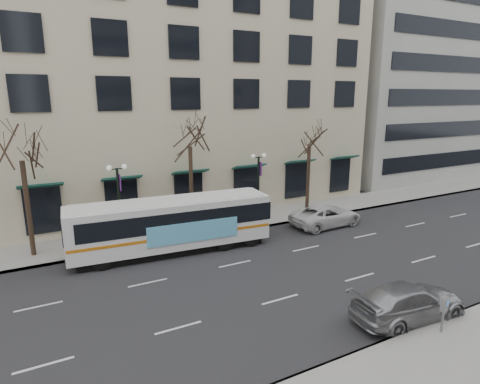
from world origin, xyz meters
TOP-DOWN VIEW (x-y plane):
  - ground at (0.00, 0.00)m, footprint 160.00×160.00m
  - sidewalk_far at (5.00, 9.00)m, footprint 80.00×4.00m
  - building_hotel at (-2.00, 21.00)m, footprint 40.00×20.00m
  - building_office at (32.00, 21.00)m, footprint 25.00×20.00m
  - tree_far_left at (-10.00, 8.80)m, footprint 3.60×3.60m
  - tree_far_mid at (0.00, 8.80)m, footprint 3.60×3.60m
  - tree_far_right at (10.00, 8.80)m, footprint 3.60×3.60m
  - lamp_post_left at (-4.99, 8.20)m, footprint 1.22×0.45m
  - lamp_post_right at (5.01, 8.20)m, footprint 1.22×0.45m
  - city_bus at (-2.41, 5.79)m, footprint 12.19×3.56m
  - silver_car at (3.90, -6.20)m, footprint 5.42×2.54m
  - white_pickup at (9.04, 5.28)m, footprint 5.59×2.76m
  - pay_station at (4.04, -7.71)m, footprint 0.37×0.29m

SIDE VIEW (x-z plane):
  - ground at x=0.00m, z-range 0.00..0.00m
  - sidewalk_far at x=5.00m, z-range 0.00..0.15m
  - white_pickup at x=9.04m, z-range 0.00..1.53m
  - silver_car at x=3.90m, z-range 0.00..1.53m
  - pay_station at x=4.04m, z-range 0.48..1.98m
  - city_bus at x=-2.41m, z-range 0.15..3.41m
  - lamp_post_left at x=-4.99m, z-range 0.34..5.55m
  - lamp_post_right at x=5.01m, z-range 0.34..5.55m
  - tree_far_right at x=10.00m, z-range 2.39..10.45m
  - tree_far_left at x=-10.00m, z-range 2.53..10.87m
  - tree_far_mid at x=0.00m, z-range 2.63..11.18m
  - building_hotel at x=-2.00m, z-range 0.00..24.00m
  - building_office at x=32.00m, z-range 0.00..35.00m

